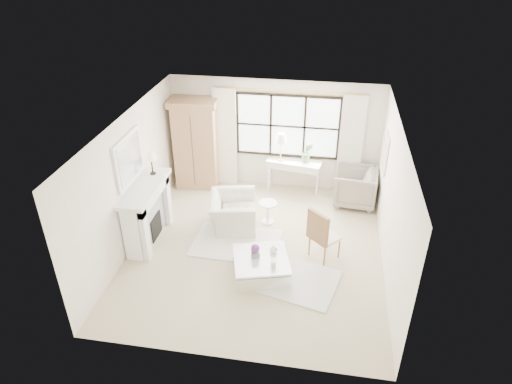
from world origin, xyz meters
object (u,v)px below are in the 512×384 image
club_armchair (233,212)px  coffee_table (261,267)px  armoire (196,143)px  console_table (293,176)px

club_armchair → coffee_table: 1.72m
armoire → club_armchair: (1.25, -1.68, -0.78)m
armoire → console_table: bearing=-1.8°
club_armchair → coffee_table: size_ratio=0.89×
coffee_table → armoire: bearing=108.3°
club_armchair → coffee_table: club_armchair is taller
club_armchair → console_table: bearing=-43.1°
club_armchair → armoire: bearing=26.1°
console_table → club_armchair: size_ratio=1.24×
armoire → coffee_table: size_ratio=1.82×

